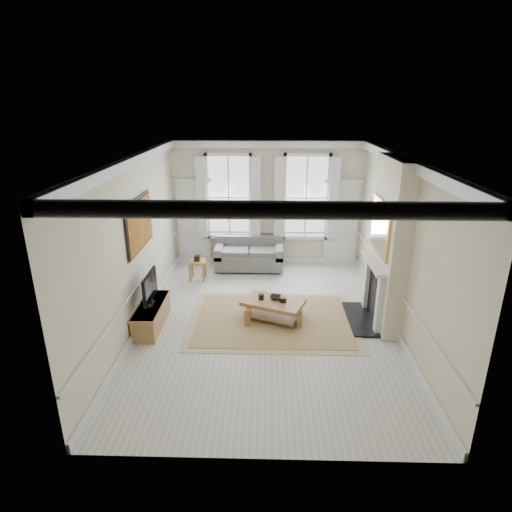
{
  "coord_description": "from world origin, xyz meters",
  "views": [
    {
      "loc": [
        0.01,
        -7.91,
        4.38
      ],
      "look_at": [
        -0.23,
        0.67,
        1.25
      ],
      "focal_mm": 30.0,
      "sensor_mm": 36.0,
      "label": 1
    }
  ],
  "objects_px": {
    "side_table": "(198,265)",
    "tv_stand": "(152,316)",
    "coffee_table": "(273,304)",
    "sofa": "(249,256)"
  },
  "relations": [
    {
      "from": "side_table",
      "to": "tv_stand",
      "type": "distance_m",
      "value": 2.55
    },
    {
      "from": "sofa",
      "to": "coffee_table",
      "type": "height_order",
      "value": "sofa"
    },
    {
      "from": "side_table",
      "to": "coffee_table",
      "type": "bearing_deg",
      "value": -48.22
    },
    {
      "from": "tv_stand",
      "to": "sofa",
      "type": "bearing_deg",
      "value": 60.67
    },
    {
      "from": "sofa",
      "to": "coffee_table",
      "type": "bearing_deg",
      "value": -78.15
    },
    {
      "from": "side_table",
      "to": "sofa",
      "type": "bearing_deg",
      "value": 32.62
    },
    {
      "from": "sofa",
      "to": "tv_stand",
      "type": "xyz_separation_m",
      "value": [
        -1.86,
        -3.31,
        -0.11
      ]
    },
    {
      "from": "side_table",
      "to": "tv_stand",
      "type": "xyz_separation_m",
      "value": [
        -0.56,
        -2.48,
        -0.16
      ]
    },
    {
      "from": "side_table",
      "to": "tv_stand",
      "type": "height_order",
      "value": "side_table"
    },
    {
      "from": "coffee_table",
      "to": "tv_stand",
      "type": "bearing_deg",
      "value": -150.45
    }
  ]
}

